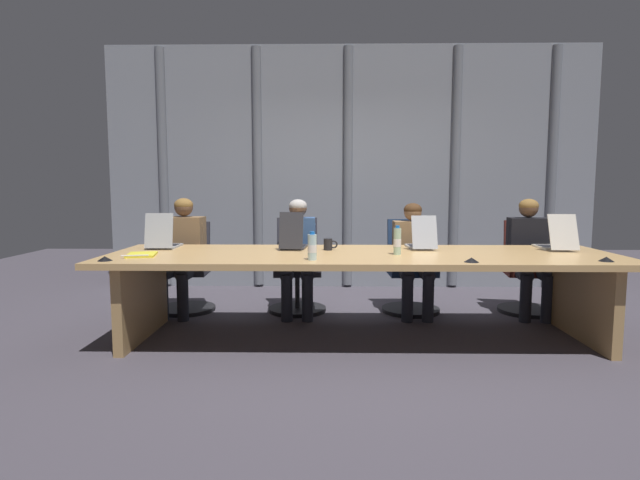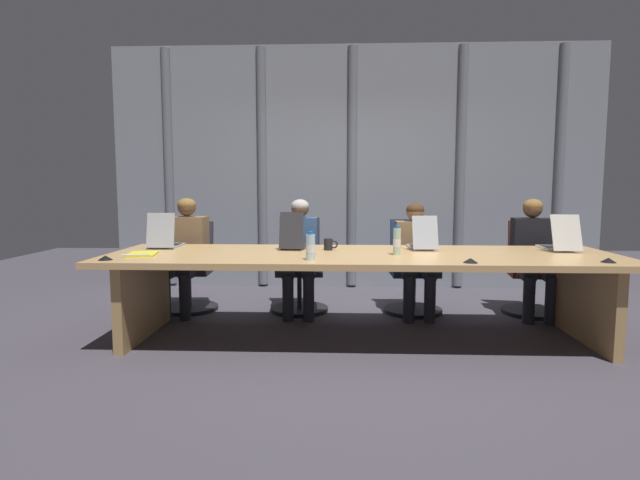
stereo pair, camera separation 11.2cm
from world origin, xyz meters
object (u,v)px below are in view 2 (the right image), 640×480
at_px(laptop_center, 422,242).
at_px(office_chair_left_end, 190,276).
at_px(person_left_mid, 300,250).
at_px(spiral_notepad, 142,254).
at_px(conference_mic_middle, 608,260).
at_px(office_chair_center, 413,277).
at_px(water_bottle_primary, 397,242).
at_px(laptop_left_end, 166,241).
at_px(laptop_left_mid, 294,242).
at_px(laptop_right_mid, 558,243).
at_px(person_left_end, 185,248).
at_px(person_right_mid, 533,250).
at_px(water_bottle_secondary, 310,247).
at_px(conference_mic_left_side, 105,258).
at_px(person_center, 416,252).
at_px(conference_mic_right_side, 470,260).
at_px(office_chair_left_mid, 299,276).
at_px(coffee_mug_near, 329,244).
at_px(office_chair_right_mid, 532,278).

distance_m(laptop_center, office_chair_left_end, 2.48).
relative_size(person_left_mid, spiral_notepad, 3.42).
height_order(laptop_center, conference_mic_middle, laptop_center).
relative_size(laptop_center, person_left_mid, 0.37).
distance_m(office_chair_center, water_bottle_primary, 1.23).
height_order(laptop_left_end, conference_mic_middle, laptop_left_end).
relative_size(laptop_left_mid, laptop_right_mid, 0.91).
height_order(person_left_end, person_right_mid, person_left_end).
xyz_separation_m(water_bottle_secondary, spiral_notepad, (-1.40, 0.22, -0.09)).
distance_m(laptop_left_mid, water_bottle_secondary, 0.74).
relative_size(person_left_end, conference_mic_left_side, 10.78).
xyz_separation_m(laptop_right_mid, conference_mic_middle, (0.06, -0.74, -0.04)).
bearing_deg(office_chair_center, person_left_end, -88.10).
distance_m(person_right_mid, conference_mic_middle, 1.28).
distance_m(person_center, person_right_mid, 1.17).
bearing_deg(person_left_mid, office_chair_left_end, -99.45).
height_order(office_chair_center, water_bottle_primary, water_bottle_primary).
xyz_separation_m(water_bottle_primary, conference_mic_left_side, (-2.27, -0.39, -0.09)).
distance_m(conference_mic_left_side, conference_mic_right_side, 2.77).
distance_m(office_chair_left_mid, conference_mic_middle, 2.85).
bearing_deg(laptop_left_mid, person_center, -60.70).
distance_m(conference_mic_middle, spiral_notepad, 3.64).
bearing_deg(laptop_center, office_chair_left_end, 73.18).
bearing_deg(water_bottle_secondary, office_chair_center, 55.12).
bearing_deg(person_left_mid, water_bottle_secondary, 6.84).
bearing_deg(laptop_right_mid, office_chair_left_end, 81.15).
xyz_separation_m(person_center, conference_mic_middle, (1.24, -1.28, 0.11)).
relative_size(laptop_left_mid, water_bottle_primary, 1.80).
bearing_deg(water_bottle_secondary, conference_mic_middle, -0.70).
xyz_separation_m(laptop_right_mid, office_chair_left_mid, (-2.37, 0.70, -0.44)).
relative_size(laptop_left_end, coffee_mug_near, 3.30).
distance_m(water_bottle_secondary, conference_mic_middle, 2.23).
bearing_deg(person_left_end, coffee_mug_near, 70.31).
xyz_separation_m(person_left_end, conference_mic_right_side, (2.57, -1.34, 0.08)).
relative_size(person_left_mid, conference_mic_right_side, 10.67).
bearing_deg(conference_mic_right_side, coffee_mug_near, 146.76).
bearing_deg(office_chair_left_mid, person_right_mid, 82.42).
distance_m(laptop_center, person_left_end, 2.40).
bearing_deg(office_chair_center, conference_mic_right_side, 6.03).
distance_m(person_left_end, conference_mic_middle, 3.82).
bearing_deg(conference_mic_left_side, water_bottle_primary, 9.75).
distance_m(water_bottle_secondary, spiral_notepad, 1.42).
xyz_separation_m(office_chair_left_mid, conference_mic_middle, (2.43, -1.44, 0.39)).
xyz_separation_m(person_left_mid, coffee_mug_near, (0.31, -0.64, 0.13)).
distance_m(water_bottle_primary, coffee_mug_near, 0.64).
relative_size(laptop_left_end, laptop_left_mid, 0.94).
relative_size(person_left_end, coffee_mug_near, 9.49).
bearing_deg(office_chair_center, laptop_left_end, -76.29).
relative_size(laptop_right_mid, person_left_end, 0.41).
distance_m(office_chair_right_mid, person_center, 1.27).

